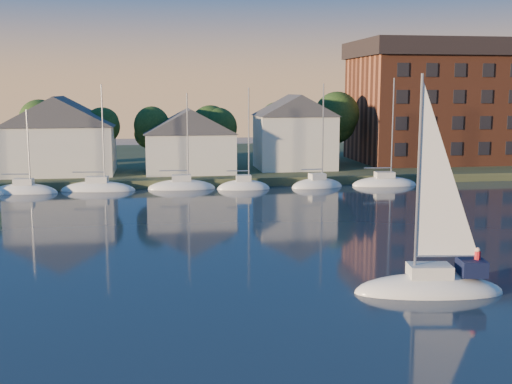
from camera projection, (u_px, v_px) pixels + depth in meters
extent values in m
plane|color=black|center=(405.00, 360.00, 27.25)|extent=(260.00, 260.00, 0.00)
cube|color=#384126|center=(223.00, 163.00, 100.42)|extent=(160.00, 50.00, 2.00)
cube|color=brown|center=(242.00, 185.00, 77.98)|extent=(120.00, 3.00, 1.00)
cube|color=white|center=(61.00, 150.00, 79.84)|extent=(13.00, 9.00, 6.00)
cube|color=white|center=(190.00, 153.00, 81.39)|extent=(11.00, 8.00, 5.00)
cube|color=white|center=(294.00, 142.00, 85.32)|extent=(10.00, 8.00, 7.00)
cube|color=brown|center=(458.00, 110.00, 94.53)|extent=(30.00, 16.00, 15.00)
cube|color=black|center=(461.00, 50.00, 93.16)|extent=(31.00, 17.00, 2.40)
cylinder|color=#3C2A1B|center=(35.00, 156.00, 84.30)|extent=(0.50, 0.50, 3.50)
sphere|color=#173312|center=(33.00, 122.00, 83.60)|extent=(5.40, 5.40, 5.40)
cylinder|color=#3C2A1B|center=(98.00, 155.00, 85.53)|extent=(0.50, 0.50, 3.50)
sphere|color=#173312|center=(96.00, 122.00, 84.83)|extent=(5.40, 5.40, 5.40)
cylinder|color=#3C2A1B|center=(158.00, 154.00, 86.75)|extent=(0.50, 0.50, 3.50)
sphere|color=#173312|center=(157.00, 121.00, 86.05)|extent=(5.40, 5.40, 5.40)
cylinder|color=#3C2A1B|center=(217.00, 154.00, 87.97)|extent=(0.50, 0.50, 3.50)
sphere|color=#173312|center=(217.00, 121.00, 87.27)|extent=(5.40, 5.40, 5.40)
cylinder|color=#3C2A1B|center=(274.00, 153.00, 89.20)|extent=(0.50, 0.50, 3.50)
sphere|color=#173312|center=(274.00, 121.00, 88.50)|extent=(5.40, 5.40, 5.40)
cylinder|color=#3C2A1B|center=(330.00, 152.00, 90.42)|extent=(0.50, 0.50, 3.50)
sphere|color=#173312|center=(330.00, 120.00, 89.72)|extent=(5.40, 5.40, 5.40)
cylinder|color=#3C2A1B|center=(384.00, 151.00, 91.64)|extent=(0.50, 0.50, 3.50)
sphere|color=#173312|center=(385.00, 120.00, 90.94)|extent=(5.40, 5.40, 5.40)
cylinder|color=#3C2A1B|center=(437.00, 150.00, 92.87)|extent=(0.50, 0.50, 3.50)
sphere|color=#173312|center=(438.00, 119.00, 92.17)|extent=(5.40, 5.40, 5.40)
cylinder|color=#3C2A1B|center=(488.00, 149.00, 94.09)|extent=(0.50, 0.50, 3.50)
sphere|color=#173312|center=(490.00, 119.00, 93.39)|extent=(5.40, 5.40, 5.40)
ellipsoid|color=white|center=(32.00, 193.00, 71.38)|extent=(7.50, 2.40, 2.20)
cube|color=silver|center=(32.00, 182.00, 71.18)|extent=(2.10, 1.32, 0.70)
cylinder|color=#A5A8AD|center=(37.00, 140.00, 70.56)|extent=(0.16, 0.16, 10.00)
cylinder|color=#A5A8AD|center=(24.00, 174.00, 70.92)|extent=(3.15, 0.12, 0.12)
ellipsoid|color=white|center=(106.00, 192.00, 72.61)|extent=(7.50, 2.40, 2.20)
cube|color=silver|center=(105.00, 180.00, 72.40)|extent=(2.10, 1.32, 0.70)
cylinder|color=#A5A8AD|center=(111.00, 139.00, 71.78)|extent=(0.16, 0.16, 10.00)
cylinder|color=#A5A8AD|center=(98.00, 173.00, 72.14)|extent=(3.15, 0.12, 0.12)
ellipsoid|color=white|center=(177.00, 190.00, 73.83)|extent=(7.50, 2.40, 2.20)
cube|color=silver|center=(177.00, 179.00, 73.62)|extent=(2.10, 1.32, 0.70)
cylinder|color=#A5A8AD|center=(182.00, 138.00, 73.01)|extent=(0.16, 0.16, 10.00)
cylinder|color=#A5A8AD|center=(169.00, 171.00, 73.36)|extent=(3.15, 0.12, 0.12)
ellipsoid|color=white|center=(246.00, 188.00, 75.05)|extent=(7.50, 2.40, 2.20)
cube|color=silver|center=(246.00, 177.00, 74.85)|extent=(2.10, 1.32, 0.70)
cylinder|color=#A5A8AD|center=(252.00, 137.00, 74.23)|extent=(0.16, 0.16, 10.00)
cylinder|color=#A5A8AD|center=(238.00, 170.00, 74.59)|extent=(3.15, 0.12, 0.12)
ellipsoid|color=white|center=(312.00, 187.00, 76.28)|extent=(7.50, 2.40, 2.20)
cube|color=silver|center=(312.00, 176.00, 76.07)|extent=(2.10, 1.32, 0.70)
cylinder|color=#A5A8AD|center=(319.00, 137.00, 75.45)|extent=(0.16, 0.16, 10.00)
cylinder|color=#A5A8AD|center=(305.00, 169.00, 75.81)|extent=(3.15, 0.12, 0.12)
ellipsoid|color=white|center=(376.00, 185.00, 77.50)|extent=(7.50, 2.40, 2.20)
cube|color=silver|center=(377.00, 174.00, 77.29)|extent=(2.10, 1.32, 0.70)
cylinder|color=#A5A8AD|center=(384.00, 136.00, 76.68)|extent=(0.16, 0.16, 10.00)
cylinder|color=#A5A8AD|center=(370.00, 168.00, 77.04)|extent=(3.15, 0.12, 0.12)
ellipsoid|color=white|center=(429.00, 293.00, 36.33)|extent=(8.78, 3.91, 2.20)
cube|color=silver|center=(430.00, 271.00, 36.13)|extent=(2.56, 1.82, 0.70)
cylinder|color=#A5A8AD|center=(418.00, 178.00, 35.28)|extent=(0.16, 0.16, 11.31)
cylinder|color=#A5A8AD|center=(447.00, 256.00, 36.01)|extent=(3.54, 0.62, 0.12)
cube|color=black|center=(472.00, 267.00, 36.13)|extent=(1.62, 1.82, 0.90)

